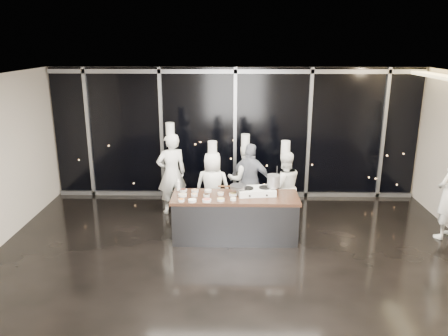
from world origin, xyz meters
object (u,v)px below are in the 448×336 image
(chef_center, at_px, (245,179))
(chef_right, at_px, (284,186))
(frying_pan, at_px, (238,187))
(demo_counter, at_px, (235,217))
(chef_left, at_px, (213,186))
(stock_pot, at_px, (274,181))
(chef_far_left, at_px, (172,173))
(guest, at_px, (251,181))
(stove, at_px, (256,191))

(chef_center, relative_size, chef_right, 1.02)
(frying_pan, xyz_separation_m, chef_center, (0.17, 1.28, -0.25))
(demo_counter, xyz_separation_m, chef_right, (1.05, 0.91, 0.34))
(chef_center, bearing_deg, chef_left, 26.99)
(stock_pot, height_order, chef_far_left, chef_far_left)
(stock_pot, relative_size, guest, 0.15)
(chef_center, distance_m, guest, 0.22)
(chef_left, bearing_deg, guest, -155.69)
(chef_right, bearing_deg, chef_center, -40.12)
(chef_left, bearing_deg, frying_pan, 128.95)
(demo_counter, xyz_separation_m, guest, (0.35, 1.17, 0.38))
(demo_counter, height_order, guest, guest)
(chef_left, distance_m, chef_right, 1.53)
(guest, bearing_deg, chef_left, 40.27)
(frying_pan, bearing_deg, stove, -0.63)
(stock_pot, relative_size, chef_center, 0.13)
(chef_far_left, height_order, chef_right, chef_far_left)
(demo_counter, height_order, frying_pan, frying_pan)
(stock_pot, xyz_separation_m, chef_center, (-0.52, 1.21, -0.35))
(chef_right, bearing_deg, chef_left, -11.53)
(stock_pot, distance_m, chef_left, 1.49)
(stove, distance_m, chef_center, 1.26)
(demo_counter, bearing_deg, stove, 16.09)
(stock_pot, xyz_separation_m, guest, (-0.40, 1.03, -0.33))
(chef_left, bearing_deg, stove, 145.01)
(stock_pot, relative_size, chef_far_left, 0.12)
(chef_center, relative_size, guest, 1.10)
(stove, height_order, stock_pot, stock_pot)
(stove, xyz_separation_m, guest, (-0.06, 1.05, -0.13))
(chef_far_left, height_order, chef_left, chef_far_left)
(frying_pan, distance_m, guest, 1.16)
(chef_right, bearing_deg, guest, -32.11)
(chef_far_left, bearing_deg, stove, 121.73)
(chef_far_left, bearing_deg, frying_pan, 114.69)
(demo_counter, distance_m, stock_pot, 1.04)
(demo_counter, xyz_separation_m, chef_left, (-0.48, 0.91, 0.34))
(stove, height_order, frying_pan, frying_pan)
(chef_right, bearing_deg, frying_pan, 28.11)
(stove, relative_size, chef_left, 0.43)
(stove, relative_size, chef_far_left, 0.37)
(stove, distance_m, chef_left, 1.20)
(stove, distance_m, chef_far_left, 2.22)
(frying_pan, relative_size, chef_far_left, 0.27)
(chef_center, bearing_deg, stock_pot, 107.61)
(chef_far_left, distance_m, guest, 1.78)
(chef_center, bearing_deg, stove, 92.84)
(stock_pot, relative_size, chef_right, 0.14)
(guest, relative_size, chef_right, 0.93)
(stove, relative_size, chef_center, 0.42)
(stove, height_order, guest, guest)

